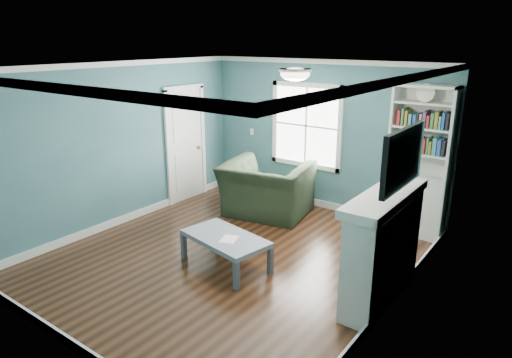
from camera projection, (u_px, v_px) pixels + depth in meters
The scene contains 13 objects.
floor at pixel (232, 256), 6.41m from camera, with size 5.00×5.00×0.00m, color black.
room_walls at pixel (230, 147), 5.94m from camera, with size 5.00×5.00×5.00m.
trim at pixel (231, 172), 6.04m from camera, with size 4.50×5.00×2.60m.
window at pixel (306, 126), 8.06m from camera, with size 1.40×0.06×1.50m.
bookshelf at pixel (417, 177), 6.91m from camera, with size 0.90×0.35×2.31m.
fireplace at pixel (384, 249), 5.20m from camera, with size 0.44×1.58×1.30m.
tv at pixel (403, 158), 4.81m from camera, with size 0.06×1.10×0.65m, color black.
door at pixel (186, 143), 8.43m from camera, with size 0.12×0.98×2.17m.
ceiling_fixture at pixel (295, 73), 5.22m from camera, with size 0.38×0.38×0.15m.
light_switch at pixel (252, 132), 8.82m from camera, with size 0.08×0.01×0.12m, color white.
recliner at pixel (267, 180), 7.76m from camera, with size 1.41×0.91×1.23m, color #202D1C.
coffee_table at pixel (225, 240), 6.05m from camera, with size 1.28×0.85×0.43m.
paper_sheet at pixel (229, 239), 5.94m from camera, with size 0.20×0.25×0.00m, color white.
Camera 1 is at (3.70, -4.48, 2.94)m, focal length 32.00 mm.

